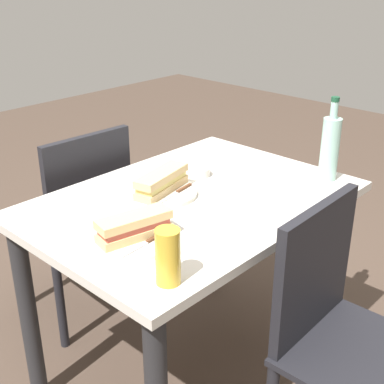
# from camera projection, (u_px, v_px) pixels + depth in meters

# --- Properties ---
(ground_plane) EXTENTS (8.00, 8.00, 0.00)m
(ground_plane) POSITION_uv_depth(u_px,v_px,m) (192.00, 370.00, 2.05)
(ground_plane) COLOR #47382D
(dining_table) EXTENTS (1.07, 0.76, 0.74)m
(dining_table) POSITION_uv_depth(u_px,v_px,m) (192.00, 231.00, 1.80)
(dining_table) COLOR beige
(dining_table) RESTS_ON ground
(chair_far) EXTENTS (0.41, 0.41, 0.87)m
(chair_far) POSITION_uv_depth(u_px,v_px,m) (340.00, 333.00, 1.49)
(chair_far) COLOR black
(chair_far) RESTS_ON ground
(chair_near) EXTENTS (0.42, 0.42, 0.87)m
(chair_near) POSITION_uv_depth(u_px,v_px,m) (79.00, 216.00, 2.16)
(chair_near) COLOR black
(chair_near) RESTS_ON ground
(plate_near) EXTENTS (0.24, 0.24, 0.01)m
(plate_near) POSITION_uv_depth(u_px,v_px,m) (162.00, 193.00, 1.76)
(plate_near) COLOR silver
(plate_near) RESTS_ON dining_table
(baguette_sandwich_near) EXTENTS (0.24, 0.12, 0.07)m
(baguette_sandwich_near) POSITION_uv_depth(u_px,v_px,m) (162.00, 182.00, 1.75)
(baguette_sandwich_near) COLOR #DBB77A
(baguette_sandwich_near) RESTS_ON plate_near
(knife_near) EXTENTS (0.18, 0.04, 0.01)m
(knife_near) POSITION_uv_depth(u_px,v_px,m) (177.00, 192.00, 1.74)
(knife_near) COLOR silver
(knife_near) RESTS_ON plate_near
(plate_far) EXTENTS (0.24, 0.24, 0.01)m
(plate_far) POSITION_uv_depth(u_px,v_px,m) (135.00, 239.00, 1.48)
(plate_far) COLOR silver
(plate_far) RESTS_ON dining_table
(baguette_sandwich_far) EXTENTS (0.22, 0.11, 0.07)m
(baguette_sandwich_far) POSITION_uv_depth(u_px,v_px,m) (134.00, 226.00, 1.46)
(baguette_sandwich_far) COLOR #DBB77A
(baguette_sandwich_far) RESTS_ON plate_far
(knife_far) EXTENTS (0.18, 0.02, 0.01)m
(knife_far) POSITION_uv_depth(u_px,v_px,m) (147.00, 242.00, 1.44)
(knife_far) COLOR silver
(knife_far) RESTS_ON plate_far
(water_bottle) EXTENTS (0.06, 0.06, 0.30)m
(water_bottle) POSITION_uv_depth(u_px,v_px,m) (330.00, 147.00, 1.85)
(water_bottle) COLOR #99C6B7
(water_bottle) RESTS_ON dining_table
(beer_glass) EXTENTS (0.06, 0.06, 0.15)m
(beer_glass) POSITION_uv_depth(u_px,v_px,m) (168.00, 257.00, 1.26)
(beer_glass) COLOR gold
(beer_glass) RESTS_ON dining_table
(olive_bowl) EXTENTS (0.09, 0.09, 0.03)m
(olive_bowl) POSITION_uv_depth(u_px,v_px,m) (198.00, 172.00, 1.92)
(olive_bowl) COLOR silver
(olive_bowl) RESTS_ON dining_table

